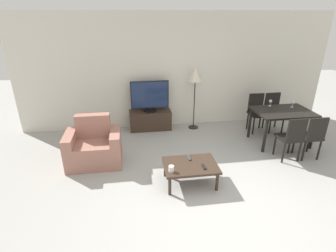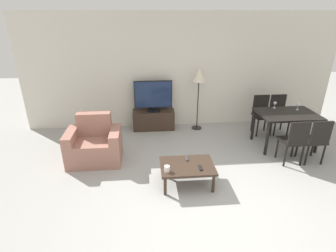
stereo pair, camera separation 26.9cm
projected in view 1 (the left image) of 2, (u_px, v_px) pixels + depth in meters
name	position (u px, v px, depth m)	size (l,w,h in m)	color
ground_plane	(216.00, 207.00, 3.88)	(18.00, 18.00, 0.00)	#9E9E99
wall_back	(178.00, 71.00, 6.28)	(7.54, 0.06, 2.70)	silver
armchair	(94.00, 147.00, 4.90)	(1.00, 0.69, 0.91)	#9E6B5B
tv_stand	(150.00, 120.00, 6.39)	(0.99, 0.38, 0.47)	#38281E
tv	(150.00, 96.00, 6.15)	(0.89, 0.31, 0.74)	black
coffee_table	(190.00, 167.00, 4.30)	(0.88, 0.63, 0.36)	#38281E
dining_table	(283.00, 115.00, 5.55)	(1.18, 0.83, 0.75)	black
dining_chair_near	(292.00, 136.00, 4.93)	(0.40, 0.40, 0.89)	black
dining_chair_far	(273.00, 110.00, 6.29)	(0.40, 0.40, 0.89)	black
dining_chair_near_right	(312.00, 135.00, 4.98)	(0.40, 0.40, 0.89)	black
dining_chair_far_left	(257.00, 111.00, 6.24)	(0.40, 0.40, 0.89)	black
floor_lamp	(195.00, 77.00, 6.05)	(0.31, 0.31, 1.50)	black
remote_primary	(204.00, 167.00, 4.20)	(0.04, 0.15, 0.02)	black
remote_secondary	(189.00, 158.00, 4.46)	(0.04, 0.15, 0.02)	#38383D
cup_white_near	(171.00, 169.00, 4.07)	(0.09, 0.09, 0.10)	white
wine_glass_left	(293.00, 103.00, 5.67)	(0.07, 0.07, 0.15)	silver
wine_glass_center	(271.00, 102.00, 5.75)	(0.07, 0.07, 0.15)	silver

